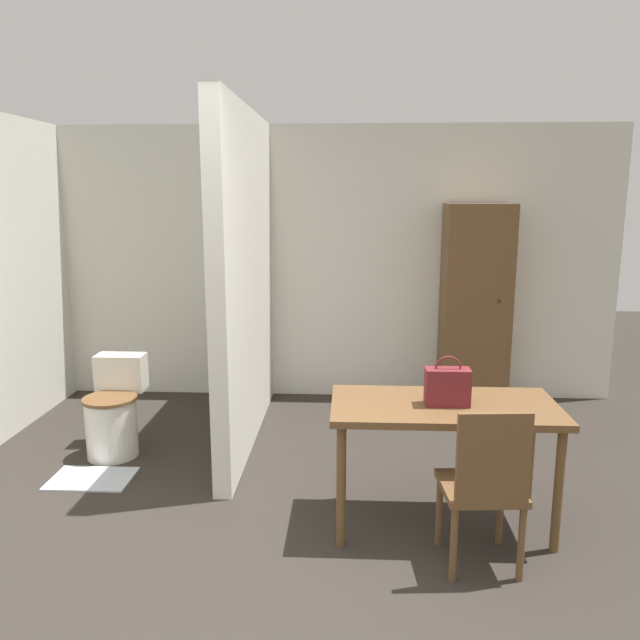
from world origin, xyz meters
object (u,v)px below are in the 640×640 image
Objects in this scene: dining_table at (444,418)px; wooden_cabinet at (475,307)px; wooden_chair at (485,483)px; toilet at (114,413)px; handbag at (447,386)px.

dining_table is 0.70× the size of wooden_cabinet.
wooden_cabinet is (0.43, 2.59, 0.43)m from wooden_chair.
toilet is 2.49× the size of handbag.
wooden_chair reaches higher than dining_table.
wooden_chair is at bearing -72.40° from handbag.
handbag is (0.01, -0.02, 0.19)m from dining_table.
toilet is (-2.26, 0.91, -0.34)m from dining_table.
handbag is at bearing 103.41° from wooden_chair.
dining_table is 1.81× the size of toilet.
toilet is (-2.41, 1.36, -0.17)m from wooden_chair.
wooden_chair is (0.14, -0.45, -0.18)m from dining_table.
wooden_chair is 3.13× the size of handbag.
handbag is 0.16× the size of wooden_cabinet.
handbag is 2.23m from wooden_cabinet.
wooden_chair is at bearing -72.19° from dining_table.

